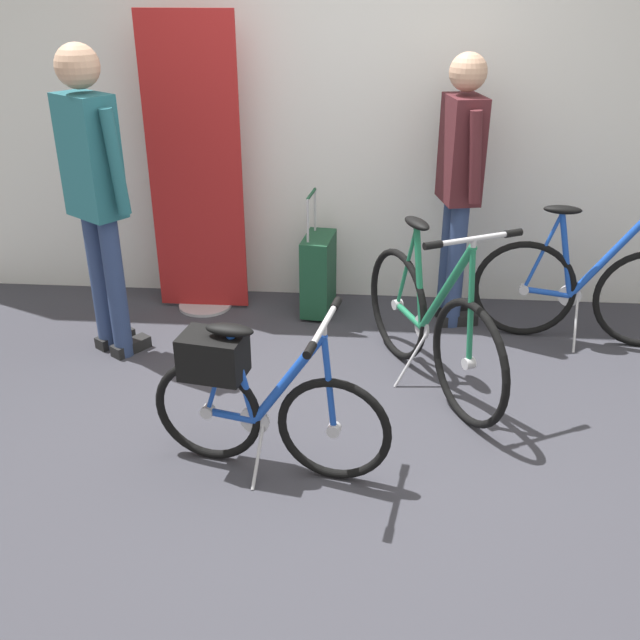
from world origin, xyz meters
name	(u,v)px	position (x,y,z in m)	size (l,w,h in m)	color
ground_plane	(342,441)	(0.00, 0.00, 0.00)	(6.50, 6.50, 0.00)	#38383F
back_wall	(360,81)	(0.00, 1.84, 1.46)	(6.50, 0.10, 2.92)	white
floor_banner_stand	(196,184)	(-1.02, 1.51, 0.86)	(0.60, 0.36, 1.90)	#B7B7BC
folding_bike_foreground	(253,395)	(-0.40, -0.22, 0.38)	(1.11, 0.53, 0.79)	black
display_bike_left	(586,288)	(1.42, 1.20, 0.36)	(1.34, 0.53, 0.94)	black
display_bike_right	(431,325)	(0.44, 0.59, 0.37)	(0.73, 1.29, 0.99)	black
visitor_near_wall	(94,186)	(-1.42, 0.84, 1.03)	(0.44, 0.39, 1.77)	navy
visitor_browsing	(460,176)	(0.63, 1.44, 0.97)	(0.32, 0.53, 1.68)	navy
rolling_suitcase	(318,273)	(-0.24, 1.48, 0.28)	(0.22, 0.38, 0.83)	#19472D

